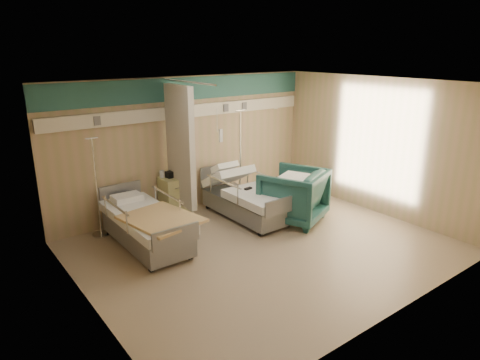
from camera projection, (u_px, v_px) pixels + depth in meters
The scene contains 13 objects.
ground at pixel (265, 248), 7.46m from camera, with size 6.00×5.00×0.00m, color gray.
room_walls at pixel (255, 141), 7.08m from camera, with size 6.04×5.04×2.82m.
bed_right at pixel (246, 203), 8.70m from camera, with size 1.00×2.16×0.63m, color white, non-canonical shape.
bed_left at pixel (146, 229), 7.43m from camera, with size 1.00×2.16×0.63m, color white, non-canonical shape.
bedside_cabinet at pixel (174, 197), 8.69m from camera, with size 0.50×0.48×0.85m, color #CECA81.
visitor_armchair at pixel (293, 196), 8.48m from camera, with size 1.13×1.17×1.06m, color #20504B.
waffle_blanket at pixel (295, 169), 8.28m from camera, with size 0.61×0.54×0.07m, color white.
iv_stand_right at pixel (240, 183), 9.61m from camera, with size 0.37×0.37×2.08m.
iv_stand_left at pixel (100, 216), 7.86m from camera, with size 0.33×0.33×1.85m.
call_remote at pixel (248, 189), 8.53m from camera, with size 0.16×0.07×0.04m, color black.
tan_blanket at pixel (161, 219), 7.02m from camera, with size 0.99×1.25×0.04m, color #D5B66D.
toiletry_bag at pixel (172, 174), 8.57m from camera, with size 0.23×0.15×0.13m, color black.
white_cup at pixel (162, 174), 8.55m from camera, with size 0.10×0.10×0.14m, color white.
Camera 1 is at (-4.44, -5.14, 3.34)m, focal length 32.00 mm.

